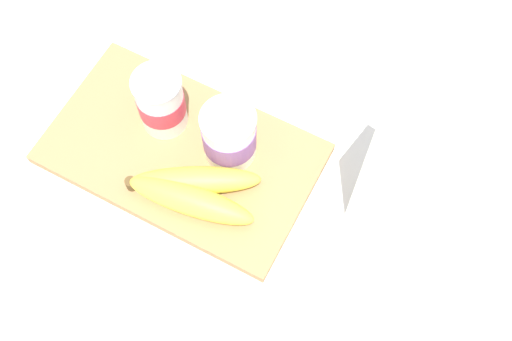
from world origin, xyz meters
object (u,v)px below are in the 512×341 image
object	(u,v)px
cereal_box	(442,197)
yogurt_cup_back	(229,135)
yogurt_cup_front	(161,102)
cutting_board	(182,153)
banana_bunch	(193,191)

from	to	relation	value
cereal_box	yogurt_cup_back	world-z (taller)	cereal_box
yogurt_cup_front	yogurt_cup_back	distance (m)	0.10
cutting_board	banana_bunch	world-z (taller)	banana_bunch
cutting_board	yogurt_cup_back	bearing A→B (deg)	28.31
cutting_board	banana_bunch	bearing A→B (deg)	-45.61
cutting_board	cereal_box	distance (m)	0.34
cereal_box	yogurt_cup_back	distance (m)	0.27
yogurt_cup_back	banana_bunch	size ratio (longest dim) A/B	0.49
cereal_box	yogurt_cup_front	size ratio (longest dim) A/B	2.61
cutting_board	banana_bunch	distance (m)	0.07
yogurt_cup_front	banana_bunch	size ratio (longest dim) A/B	0.54
banana_bunch	yogurt_cup_back	bearing A→B (deg)	83.16
cutting_board	banana_bunch	xyz separation A→B (m)	(0.05, -0.05, 0.03)
yogurt_cup_back	banana_bunch	distance (m)	0.08
cutting_board	banana_bunch	size ratio (longest dim) A/B	2.01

